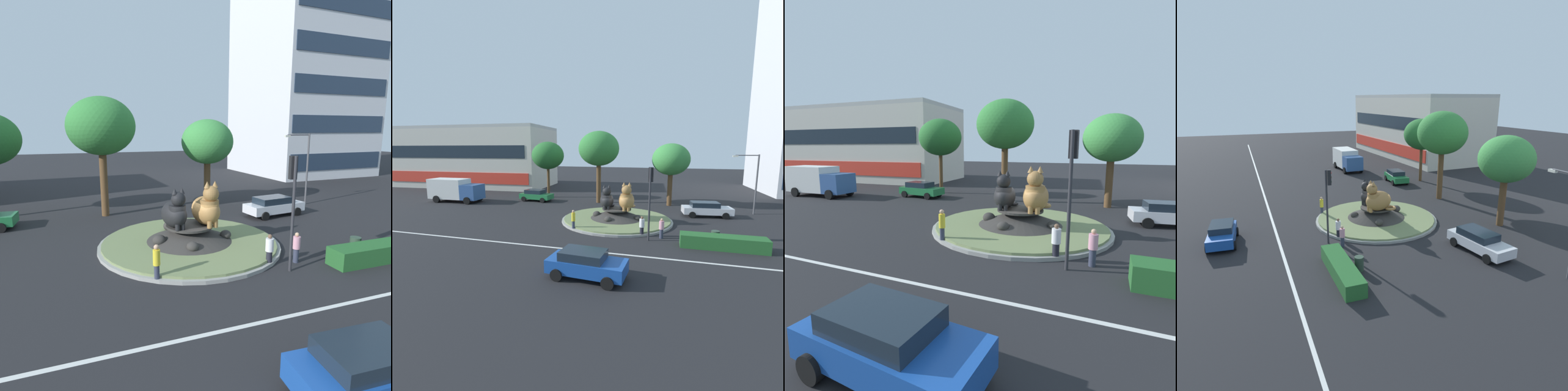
% 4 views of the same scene
% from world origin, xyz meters
% --- Properties ---
extents(ground_plane, '(160.00, 160.00, 0.00)m').
position_xyz_m(ground_plane, '(0.00, 0.00, 0.00)').
color(ground_plane, black).
extents(lane_centreline, '(112.00, 0.20, 0.01)m').
position_xyz_m(lane_centreline, '(0.00, -8.28, 0.00)').
color(lane_centreline, silver).
rests_on(lane_centreline, ground).
extents(roundabout_island, '(10.18, 10.18, 1.21)m').
position_xyz_m(roundabout_island, '(-0.01, 0.00, 0.41)').
color(roundabout_island, gray).
rests_on(roundabout_island, ground).
extents(cat_statue_black, '(1.58, 2.38, 2.27)m').
position_xyz_m(cat_statue_black, '(-0.89, -0.20, 2.04)').
color(cat_statue_black, black).
rests_on(cat_statue_black, roundabout_island).
extents(cat_statue_tabby, '(1.70, 2.74, 2.55)m').
position_xyz_m(cat_statue_tabby, '(0.94, -0.29, 2.14)').
color(cat_statue_tabby, '#9E703D').
rests_on(cat_statue_tabby, roundabout_island).
extents(traffic_light_mast, '(0.35, 0.46, 5.36)m').
position_xyz_m(traffic_light_mast, '(3.26, -4.88, 3.72)').
color(traffic_light_mast, '#2D2D33').
rests_on(traffic_light_mast, ground).
extents(shophouse_block, '(27.85, 13.53, 10.59)m').
position_xyz_m(shophouse_block, '(-29.79, 19.49, 5.29)').
color(shophouse_block, beige).
rests_on(shophouse_block, ground).
extents(broadleaf_tree_behind_island, '(4.98, 4.98, 8.85)m').
position_xyz_m(broadleaf_tree_behind_island, '(-3.81, 8.56, 6.67)').
color(broadleaf_tree_behind_island, brown).
rests_on(broadleaf_tree_behind_island, ground).
extents(second_tree_near_tower, '(4.33, 4.33, 7.32)m').
position_xyz_m(second_tree_near_tower, '(4.74, 9.00, 5.42)').
color(second_tree_near_tower, brown).
rests_on(second_tree_near_tower, ground).
extents(third_tree_left, '(4.40, 4.40, 7.67)m').
position_xyz_m(third_tree_left, '(-11.50, 10.59, 5.77)').
color(third_tree_left, brown).
rests_on(third_tree_left, ground).
extents(pedestrian_white_shirt, '(0.39, 0.39, 1.58)m').
position_xyz_m(pedestrian_white_shirt, '(2.68, -4.08, 0.82)').
color(pedestrian_white_shirt, black).
rests_on(pedestrian_white_shirt, ground).
extents(pedestrian_yellow_shirt, '(0.31, 0.31, 1.72)m').
position_xyz_m(pedestrian_yellow_shirt, '(-2.88, -4.02, 0.92)').
color(pedestrian_yellow_shirt, '#33384C').
rests_on(pedestrian_yellow_shirt, ground).
extents(pedestrian_pink_shirt, '(0.37, 0.37, 1.54)m').
position_xyz_m(pedestrian_pink_shirt, '(4.15, -4.21, 0.81)').
color(pedestrian_pink_shirt, '#33384C').
rests_on(pedestrian_pink_shirt, ground).
extents(sedan_on_far_lane, '(4.28, 2.31, 1.47)m').
position_xyz_m(sedan_on_far_lane, '(-11.87, 7.42, 0.78)').
color(sedan_on_far_lane, '#1E6B38').
rests_on(sedan_on_far_lane, ground).
extents(hatchback_near_shophouse, '(4.17, 2.15, 1.46)m').
position_xyz_m(hatchback_near_shophouse, '(0.54, -12.03, 0.78)').
color(hatchback_near_shophouse, '#19479E').
rests_on(hatchback_near_shophouse, ground).
extents(parked_car_right, '(4.81, 2.41, 1.47)m').
position_xyz_m(parked_car_right, '(8.26, 4.17, 0.78)').
color(parked_car_right, silver).
rests_on(parked_car_right, ground).
extents(delivery_box_truck, '(6.81, 2.80, 2.93)m').
position_xyz_m(delivery_box_truck, '(-21.54, 4.09, 1.58)').
color(delivery_box_truck, '#335693').
rests_on(delivery_box_truck, ground).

